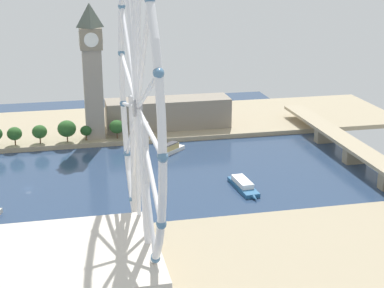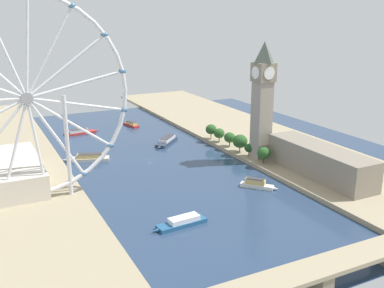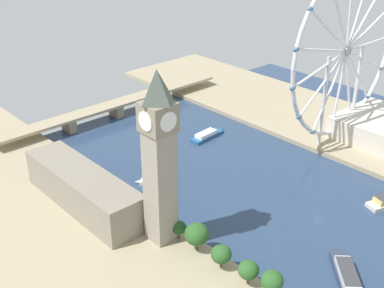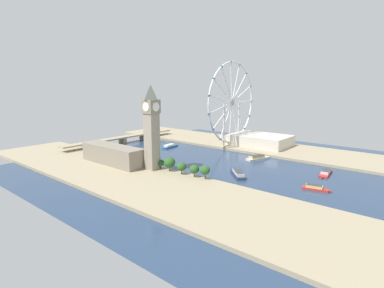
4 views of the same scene
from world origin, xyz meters
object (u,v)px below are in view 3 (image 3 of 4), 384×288
at_px(clock_tower, 159,157).
at_px(river_bridge, 116,106).
at_px(tour_boat_3, 346,274).
at_px(parliament_block, 83,189).
at_px(ferris_wheel, 347,52).
at_px(tour_boat_5, 158,181).
at_px(tour_boat_4, 207,135).

height_order(clock_tower, river_bridge, clock_tower).
bearing_deg(river_bridge, tour_boat_3, -97.63).
height_order(parliament_block, ferris_wheel, ferris_wheel).
xyz_separation_m(river_bridge, tour_boat_5, (-41.01, -101.82, -5.75)).
xyz_separation_m(parliament_block, tour_boat_3, (56.73, -125.40, -10.71)).
xyz_separation_m(clock_tower, tour_boat_5, (32.83, 44.11, -45.25)).
xyz_separation_m(tour_boat_3, tour_boat_4, (54.37, 145.54, -0.38)).
distance_m(parliament_block, river_bridge, 128.97).
bearing_deg(clock_tower, ferris_wheel, 3.01).
distance_m(clock_tower, river_bridge, 168.24).
bearing_deg(ferris_wheel, tour_boat_3, -144.71).
distance_m(river_bridge, tour_boat_5, 109.92).
xyz_separation_m(ferris_wheel, river_bridge, (-88.62, 137.39, -54.27)).
height_order(tour_boat_4, tour_boat_5, tour_boat_5).
height_order(river_bridge, tour_boat_3, river_bridge).
relative_size(parliament_block, tour_boat_3, 2.83).
distance_m(clock_tower, ferris_wheel, 163.35).
height_order(clock_tower, tour_boat_4, clock_tower).
bearing_deg(tour_boat_5, tour_boat_3, 143.66).
height_order(ferris_wheel, river_bridge, ferris_wheel).
bearing_deg(parliament_block, clock_tower, -76.03).
xyz_separation_m(parliament_block, river_bridge, (86.34, 95.68, -4.78)).
bearing_deg(tour_boat_4, clock_tower, -149.11).
height_order(ferris_wheel, tour_boat_5, ferris_wheel).
distance_m(tour_boat_4, tour_boat_5, 70.83).
bearing_deg(tour_boat_5, ferris_wheel, -147.15).
height_order(clock_tower, parliament_block, clock_tower).
bearing_deg(clock_tower, tour_boat_5, 53.34).
bearing_deg(tour_boat_3, ferris_wheel, -9.84).
bearing_deg(river_bridge, tour_boat_4, -71.85).
xyz_separation_m(river_bridge, tour_boat_3, (-29.61, -221.08, -5.93)).
relative_size(clock_tower, tour_boat_5, 4.08).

